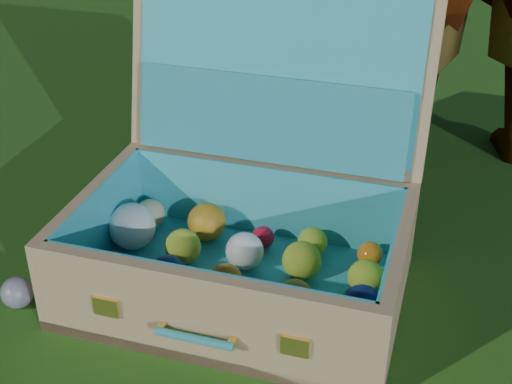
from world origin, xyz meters
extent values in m
plane|color=#215114|center=(0.00, 0.00, 0.00)|extent=(60.00, 60.00, 0.00)
sphere|color=#386092|center=(-0.36, -0.16, 0.03)|extent=(0.07, 0.07, 0.07)
cube|color=tan|center=(0.03, 0.06, 0.01)|extent=(0.72, 0.53, 0.02)
cube|color=tan|center=(0.06, -0.14, 0.10)|extent=(0.66, 0.12, 0.20)
cube|color=tan|center=(0.00, 0.27, 0.10)|extent=(0.66, 0.12, 0.20)
cube|color=tan|center=(-0.29, 0.02, 0.10)|extent=(0.08, 0.40, 0.20)
cube|color=tan|center=(0.35, 0.11, 0.10)|extent=(0.08, 0.40, 0.20)
cube|color=teal|center=(0.03, 0.06, 0.03)|extent=(0.67, 0.48, 0.01)
cube|color=teal|center=(0.06, -0.13, 0.11)|extent=(0.61, 0.09, 0.18)
cube|color=teal|center=(0.00, 0.26, 0.11)|extent=(0.61, 0.09, 0.18)
cube|color=teal|center=(-0.27, 0.02, 0.11)|extent=(0.06, 0.39, 0.18)
cube|color=teal|center=(0.33, 0.11, 0.11)|extent=(0.06, 0.39, 0.18)
cube|color=tan|center=(-0.01, 0.35, 0.41)|extent=(0.68, 0.23, 0.44)
cube|color=teal|center=(-0.01, 0.33, 0.42)|extent=(0.63, 0.18, 0.39)
cube|color=teal|center=(0.00, 0.29, 0.30)|extent=(0.60, 0.14, 0.19)
cube|color=#F2C659|center=(-0.12, -0.19, 0.10)|extent=(0.05, 0.02, 0.04)
cube|color=#F2C659|center=(0.24, -0.14, 0.10)|extent=(0.05, 0.02, 0.04)
cylinder|color=teal|center=(0.06, -0.18, 0.08)|extent=(0.15, 0.04, 0.02)
cube|color=#F2C659|center=(0.00, -0.18, 0.08)|extent=(0.02, 0.02, 0.01)
cube|color=#F2C659|center=(0.13, -0.16, 0.08)|extent=(0.02, 0.02, 0.01)
sphere|color=#C4D433|center=(-0.19, -0.12, 0.07)|extent=(0.07, 0.07, 0.07)
sphere|color=beige|center=(-0.07, -0.09, 0.08)|extent=(0.09, 0.09, 0.09)
sphere|color=orange|center=(0.06, -0.09, 0.07)|extent=(0.08, 0.08, 0.08)
sphere|color=#C4D433|center=(0.17, -0.07, 0.07)|extent=(0.08, 0.08, 0.08)
sphere|color=white|center=(0.31, -0.05, 0.06)|extent=(0.06, 0.06, 0.06)
sphere|color=#B80E26|center=(-0.22, -0.02, 0.06)|extent=(0.05, 0.05, 0.05)
sphere|color=#0F174E|center=(-0.09, -0.01, 0.07)|extent=(0.07, 0.07, 0.07)
sphere|color=orange|center=(0.03, 0.02, 0.07)|extent=(0.07, 0.07, 0.07)
sphere|color=#B77818|center=(0.17, 0.02, 0.07)|extent=(0.07, 0.07, 0.07)
sphere|color=#0F174E|center=(0.30, 0.05, 0.07)|extent=(0.08, 0.08, 0.08)
sphere|color=white|center=(-0.24, 0.08, 0.08)|extent=(0.10, 0.10, 0.10)
sphere|color=#C4D433|center=(-0.11, 0.08, 0.07)|extent=(0.08, 0.08, 0.08)
sphere|color=white|center=(0.02, 0.12, 0.07)|extent=(0.08, 0.08, 0.08)
sphere|color=#C4D433|center=(0.14, 0.14, 0.07)|extent=(0.08, 0.08, 0.08)
sphere|color=#C4D433|center=(0.28, 0.14, 0.07)|extent=(0.07, 0.07, 0.07)
sphere|color=beige|center=(-0.25, 0.17, 0.07)|extent=(0.07, 0.07, 0.07)
sphere|color=#B77818|center=(-0.10, 0.18, 0.07)|extent=(0.09, 0.09, 0.09)
sphere|color=#B80E26|center=(0.02, 0.20, 0.06)|extent=(0.05, 0.05, 0.05)
sphere|color=#C4D433|center=(0.13, 0.22, 0.06)|extent=(0.06, 0.06, 0.06)
sphere|color=orange|center=(0.26, 0.24, 0.06)|extent=(0.06, 0.06, 0.06)
camera|label=1|loc=(0.56, -0.99, 0.94)|focal=50.00mm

